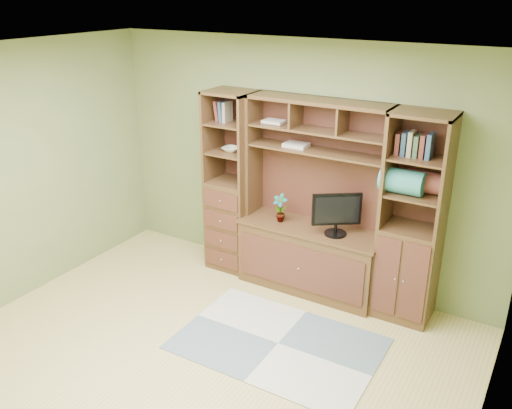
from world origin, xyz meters
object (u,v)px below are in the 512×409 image
Objects in this scene: right_tower at (413,220)px; monitor at (337,207)px; left_tower at (232,183)px; center_hutch at (312,201)px.

right_tower is 0.74m from monitor.
center_hutch is at bearing -2.29° from left_tower.
center_hutch and left_tower have the same top height.
left_tower is (-1.00, 0.04, 0.00)m from center_hutch.
left_tower is 3.37× the size of monitor.
right_tower is (1.02, 0.04, 0.00)m from center_hutch.
monitor is at bearing -174.16° from right_tower.
center_hutch reaches higher than monitor.
monitor is at bearing -6.83° from center_hutch.
right_tower is at bearing 2.23° from center_hutch.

